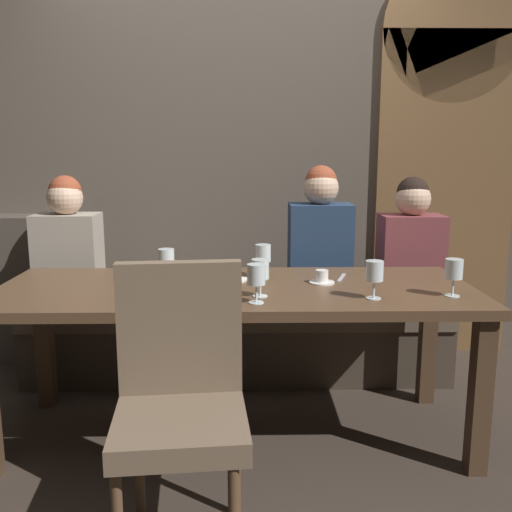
{
  "coord_description": "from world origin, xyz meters",
  "views": [
    {
      "loc": [
        0.05,
        -2.56,
        1.37
      ],
      "look_at": [
        0.1,
        0.22,
        0.84
      ],
      "focal_mm": 39.8,
      "sensor_mm": 36.0,
      "label": 1
    }
  ],
  "objects_px": {
    "chair_near_side": "(180,388)",
    "wine_glass_far_right": "(454,270)",
    "wine_glass_near_left": "(263,254)",
    "wine_glass_end_left": "(256,276)",
    "dining_table": "(236,305)",
    "diner_bearded": "(320,241)",
    "wine_glass_center_front": "(374,272)",
    "wine_glass_center_back": "(260,271)",
    "banquette_bench": "(238,341)",
    "wine_glass_end_right": "(166,260)",
    "espresso_cup": "(322,278)",
    "diner_far_end": "(411,246)",
    "fork_on_table": "(342,278)",
    "diner_redhead": "(68,246)"
  },
  "relations": [
    {
      "from": "espresso_cup",
      "to": "fork_on_table",
      "type": "bearing_deg",
      "value": 43.13
    },
    {
      "from": "wine_glass_end_right",
      "to": "wine_glass_center_back",
      "type": "height_order",
      "value": "same"
    },
    {
      "from": "chair_near_side",
      "to": "diner_redhead",
      "type": "relative_size",
      "value": 1.27
    },
    {
      "from": "dining_table",
      "to": "fork_on_table",
      "type": "height_order",
      "value": "fork_on_table"
    },
    {
      "from": "chair_near_side",
      "to": "wine_glass_near_left",
      "type": "relative_size",
      "value": 5.98
    },
    {
      "from": "chair_near_side",
      "to": "wine_glass_far_right",
      "type": "bearing_deg",
      "value": 25.16
    },
    {
      "from": "dining_table",
      "to": "diner_bearded",
      "type": "distance_m",
      "value": 0.86
    },
    {
      "from": "chair_near_side",
      "to": "wine_glass_far_right",
      "type": "distance_m",
      "value": 1.27
    },
    {
      "from": "wine_glass_near_left",
      "to": "wine_glass_far_right",
      "type": "relative_size",
      "value": 1.0
    },
    {
      "from": "wine_glass_end_right",
      "to": "banquette_bench",
      "type": "bearing_deg",
      "value": 62.49
    },
    {
      "from": "espresso_cup",
      "to": "diner_bearded",
      "type": "bearing_deg",
      "value": 83.63
    },
    {
      "from": "dining_table",
      "to": "wine_glass_end_left",
      "type": "bearing_deg",
      "value": -72.44
    },
    {
      "from": "wine_glass_far_right",
      "to": "wine_glass_near_left",
      "type": "bearing_deg",
      "value": 154.64
    },
    {
      "from": "espresso_cup",
      "to": "dining_table",
      "type": "bearing_deg",
      "value": -172.54
    },
    {
      "from": "wine_glass_center_back",
      "to": "wine_glass_end_right",
      "type": "bearing_deg",
      "value": 149.27
    },
    {
      "from": "fork_on_table",
      "to": "wine_glass_end_left",
      "type": "bearing_deg",
      "value": -115.01
    },
    {
      "from": "diner_far_end",
      "to": "wine_glass_end_left",
      "type": "height_order",
      "value": "diner_far_end"
    },
    {
      "from": "banquette_bench",
      "to": "wine_glass_center_front",
      "type": "height_order",
      "value": "wine_glass_center_front"
    },
    {
      "from": "banquette_bench",
      "to": "diner_far_end",
      "type": "distance_m",
      "value": 1.16
    },
    {
      "from": "wine_glass_end_left",
      "to": "wine_glass_center_back",
      "type": "relative_size",
      "value": 1.0
    },
    {
      "from": "dining_table",
      "to": "diner_bearded",
      "type": "height_order",
      "value": "diner_bearded"
    },
    {
      "from": "banquette_bench",
      "to": "diner_bearded",
      "type": "bearing_deg",
      "value": -1.74
    },
    {
      "from": "wine_glass_end_left",
      "to": "fork_on_table",
      "type": "relative_size",
      "value": 0.96
    },
    {
      "from": "banquette_bench",
      "to": "wine_glass_end_right",
      "type": "distance_m",
      "value": 0.94
    },
    {
      "from": "diner_bearded",
      "to": "wine_glass_far_right",
      "type": "relative_size",
      "value": 5.03
    },
    {
      "from": "banquette_bench",
      "to": "wine_glass_far_right",
      "type": "xyz_separation_m",
      "value": [
        0.94,
        -0.9,
        0.63
      ]
    },
    {
      "from": "chair_near_side",
      "to": "wine_glass_center_back",
      "type": "relative_size",
      "value": 5.98
    },
    {
      "from": "dining_table",
      "to": "fork_on_table",
      "type": "xyz_separation_m",
      "value": [
        0.52,
        0.16,
        0.09
      ]
    },
    {
      "from": "dining_table",
      "to": "wine_glass_near_left",
      "type": "height_order",
      "value": "wine_glass_near_left"
    },
    {
      "from": "wine_glass_end_left",
      "to": "wine_glass_far_right",
      "type": "height_order",
      "value": "same"
    },
    {
      "from": "wine_glass_center_front",
      "to": "wine_glass_center_back",
      "type": "relative_size",
      "value": 1.0
    },
    {
      "from": "banquette_bench",
      "to": "diner_redhead",
      "type": "height_order",
      "value": "diner_redhead"
    },
    {
      "from": "chair_near_side",
      "to": "wine_glass_center_front",
      "type": "distance_m",
      "value": 0.96
    },
    {
      "from": "wine_glass_end_right",
      "to": "diner_bearded",
      "type": "bearing_deg",
      "value": 37.25
    },
    {
      "from": "chair_near_side",
      "to": "diner_redhead",
      "type": "bearing_deg",
      "value": 119.73
    },
    {
      "from": "diner_far_end",
      "to": "wine_glass_end_right",
      "type": "height_order",
      "value": "diner_far_end"
    },
    {
      "from": "diner_bearded",
      "to": "fork_on_table",
      "type": "xyz_separation_m",
      "value": [
        0.04,
        -0.53,
        -0.1
      ]
    },
    {
      "from": "espresso_cup",
      "to": "chair_near_side",
      "type": "bearing_deg",
      "value": -127.11
    },
    {
      "from": "diner_redhead",
      "to": "fork_on_table",
      "type": "height_order",
      "value": "diner_redhead"
    },
    {
      "from": "diner_bearded",
      "to": "wine_glass_far_right",
      "type": "height_order",
      "value": "diner_bearded"
    },
    {
      "from": "wine_glass_near_left",
      "to": "wine_glass_end_left",
      "type": "bearing_deg",
      "value": -95.06
    },
    {
      "from": "diner_far_end",
      "to": "wine_glass_center_front",
      "type": "relative_size",
      "value": 4.64
    },
    {
      "from": "wine_glass_center_back",
      "to": "espresso_cup",
      "type": "height_order",
      "value": "wine_glass_center_back"
    },
    {
      "from": "wine_glass_end_right",
      "to": "fork_on_table",
      "type": "height_order",
      "value": "wine_glass_end_right"
    },
    {
      "from": "dining_table",
      "to": "fork_on_table",
      "type": "bearing_deg",
      "value": 16.9
    },
    {
      "from": "chair_near_side",
      "to": "wine_glass_far_right",
      "type": "relative_size",
      "value": 5.98
    },
    {
      "from": "banquette_bench",
      "to": "wine_glass_end_right",
      "type": "bearing_deg",
      "value": -117.51
    },
    {
      "from": "diner_redhead",
      "to": "diner_bearded",
      "type": "xyz_separation_m",
      "value": [
        1.46,
        0.01,
        0.03
      ]
    },
    {
      "from": "wine_glass_center_front",
      "to": "wine_glass_center_back",
      "type": "bearing_deg",
      "value": 175.04
    },
    {
      "from": "wine_glass_far_right",
      "to": "espresso_cup",
      "type": "bearing_deg",
      "value": 154.99
    }
  ]
}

